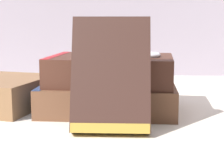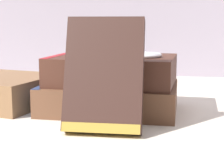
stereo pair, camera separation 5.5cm
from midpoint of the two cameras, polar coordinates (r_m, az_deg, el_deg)
ground_plane at (r=0.58m, az=-3.29°, el=-5.58°), size 3.00×3.00×0.00m
book_flat_bottom at (r=0.59m, az=1.91°, el=-3.12°), size 0.21×0.16×0.04m
book_flat_top at (r=0.59m, az=2.40°, el=1.10°), size 0.20×0.16×0.04m
book_leaning_front at (r=0.47m, az=2.13°, el=-0.30°), size 0.10×0.06×0.15m
pocket_watch at (r=0.58m, az=7.56°, el=3.33°), size 0.06×0.06×0.01m
reading_glasses at (r=0.73m, az=-3.10°, el=-2.58°), size 0.11×0.08×0.00m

